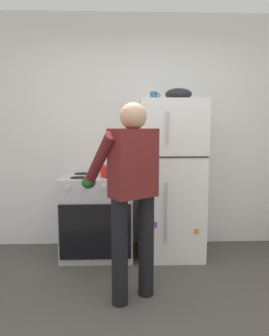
{
  "coord_description": "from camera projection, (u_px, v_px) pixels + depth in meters",
  "views": [
    {
      "loc": [
        -0.17,
        -1.89,
        1.41
      ],
      "look_at": [
        -0.04,
        1.32,
        1.0
      ],
      "focal_mm": 34.26,
      "sensor_mm": 36.0,
      "label": 1
    }
  ],
  "objects": [
    {
      "name": "kitchen_wall_back",
      "position": [
        136.0,
        132.0,
        3.82
      ],
      "size": [
        6.0,
        0.1,
        2.7
      ],
      "primitive_type": "cube",
      "color": "white",
      "rests_on": "ground"
    },
    {
      "name": "refrigerator",
      "position": [
        170.0,
        179.0,
        3.52
      ],
      "size": [
        0.68,
        0.72,
        1.69
      ],
      "color": "white",
      "rests_on": "ground"
    },
    {
      "name": "coffee_mug",
      "position": [
        154.0,
        96.0,
        3.45
      ],
      "size": [
        0.11,
        0.08,
        0.1
      ],
      "color": "#2D6093",
      "rests_on": "refrigerator"
    },
    {
      "name": "person_cook",
      "position": [
        131.0,
        185.0,
        2.56
      ],
      "size": [
        0.66,
        0.7,
        1.6
      ],
      "color": "black",
      "rests_on": "ground"
    },
    {
      "name": "red_pot",
      "position": [
        112.0,
        171.0,
        3.43
      ],
      "size": [
        0.34,
        0.24,
        0.11
      ],
      "color": "red",
      "rests_on": "stove_range"
    },
    {
      "name": "stove_range",
      "position": [
        98.0,
        216.0,
        3.53
      ],
      "size": [
        0.76,
        0.67,
        0.89
      ],
      "color": "silver",
      "rests_on": "ground"
    },
    {
      "name": "mixing_bowl",
      "position": [
        179.0,
        94.0,
        3.41
      ],
      "size": [
        0.28,
        0.28,
        0.13
      ],
      "primitive_type": "ellipsoid",
      "color": "black",
      "rests_on": "refrigerator"
    }
  ]
}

